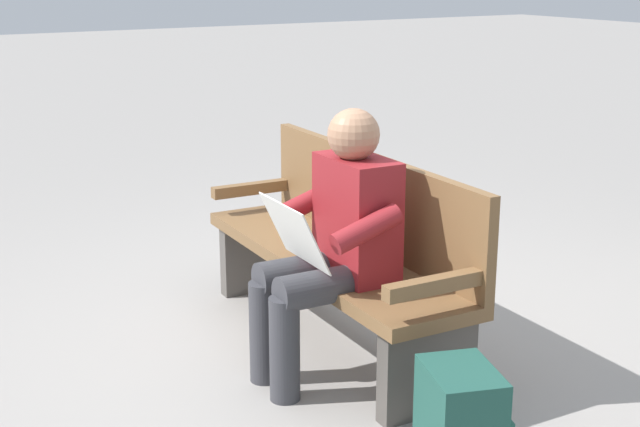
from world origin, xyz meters
TOP-DOWN VIEW (x-y plane):
  - ground_plane at (0.00, 0.00)m, footprint 40.00×40.00m
  - bench_near at (-0.00, -0.07)m, footprint 1.82×0.55m
  - person_seated at (-0.31, 0.17)m, footprint 0.58×0.58m
  - backpack at (-1.20, 0.19)m, footprint 0.38×0.35m

SIDE VIEW (x-z plane):
  - ground_plane at x=0.00m, z-range 0.00..0.00m
  - backpack at x=-1.20m, z-range 0.00..0.39m
  - bench_near at x=0.00m, z-range 0.01..0.91m
  - person_seated at x=-0.31m, z-range 0.04..1.22m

